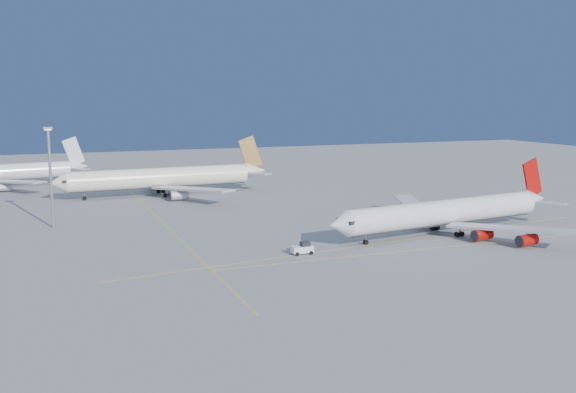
# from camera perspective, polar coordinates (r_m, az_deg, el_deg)

# --- Properties ---
(ground) EXTENTS (500.00, 500.00, 0.00)m
(ground) POSITION_cam_1_polar(r_m,az_deg,el_deg) (144.93, 7.23, -3.62)
(ground) COLOR slate
(ground) RESTS_ON ground
(taxiway_lines) EXTENTS (118.86, 140.00, 0.02)m
(taxiway_lines) POSITION_cam_1_polar(r_m,az_deg,el_deg) (144.29, 0.87, -3.60)
(taxiway_lines) COLOR yellow
(taxiway_lines) RESTS_ON ground
(airliner_virgin) EXTENTS (65.38, 58.22, 16.15)m
(airliner_virgin) POSITION_cam_1_polar(r_m,az_deg,el_deg) (151.98, 14.13, -1.37)
(airliner_virgin) COLOR white
(airliner_virgin) RESTS_ON ground
(airliner_etihad) EXTENTS (69.89, 64.48, 18.24)m
(airliner_etihad) POSITION_cam_1_polar(r_m,az_deg,el_deg) (207.99, -10.87, 1.65)
(airliner_etihad) COLOR white
(airliner_etihad) RESTS_ON ground
(pushback_tug) EXTENTS (4.33, 2.67, 2.43)m
(pushback_tug) POSITION_cam_1_polar(r_m,az_deg,el_deg) (128.74, 1.31, -4.64)
(pushback_tug) COLOR white
(pushback_tug) RESTS_ON ground
(light_mast) EXTENTS (2.09, 2.09, 24.15)m
(light_mast) POSITION_cam_1_polar(r_m,az_deg,el_deg) (161.77, -20.39, 2.31)
(light_mast) COLOR gray
(light_mast) RESTS_ON ground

